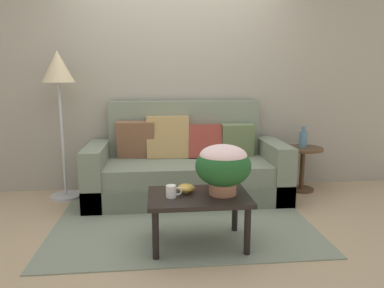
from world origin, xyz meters
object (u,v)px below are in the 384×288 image
object	(u,v)px
snack_bowl	(186,188)
table_vase	(303,139)
coffee_table	(199,202)
floor_lamp	(58,79)
couch	(187,168)
coffee_mug	(172,191)
potted_plant	(223,165)
side_table	(303,161)

from	to	relation	value
snack_bowl	table_vase	xyz separation A→B (m)	(1.50, 1.24, 0.17)
coffee_table	floor_lamp	distance (m)	2.12
couch	table_vase	distance (m)	1.43
table_vase	coffee_mug	bearing A→B (deg)	-140.36
coffee_table	snack_bowl	xyz separation A→B (m)	(-0.10, 0.07, 0.10)
potted_plant	table_vase	distance (m)	1.78
coffee_mug	snack_bowl	world-z (taller)	coffee_mug
couch	floor_lamp	bearing A→B (deg)	175.27
potted_plant	side_table	bearing A→B (deg)	46.75
floor_lamp	table_vase	bearing A→B (deg)	-0.05
potted_plant	couch	bearing A→B (deg)	98.98
snack_bowl	side_table	bearing A→B (deg)	39.17
potted_plant	snack_bowl	world-z (taller)	potted_plant
floor_lamp	coffee_mug	xyz separation A→B (m)	(1.15, -1.34, -0.86)
side_table	floor_lamp	xyz separation A→B (m)	(-2.77, 0.02, 0.96)
coffee_mug	snack_bowl	distance (m)	0.16
floor_lamp	table_vase	size ratio (longest dim) A/B	6.42
couch	snack_bowl	bearing A→B (deg)	-95.08
floor_lamp	potted_plant	xyz separation A→B (m)	(1.56, -1.31, -0.66)
couch	coffee_mug	distance (m)	1.26
snack_bowl	couch	bearing A→B (deg)	84.92
coffee_table	coffee_mug	size ratio (longest dim) A/B	6.40
side_table	snack_bowl	bearing A→B (deg)	-140.83
side_table	potted_plant	xyz separation A→B (m)	(-1.21, -1.29, 0.30)
coffee_table	potted_plant	world-z (taller)	potted_plant
couch	coffee_table	bearing A→B (deg)	-90.23
side_table	couch	bearing A→B (deg)	-176.00
couch	snack_bowl	world-z (taller)	couch
potted_plant	snack_bowl	distance (m)	0.36
couch	coffee_mug	xyz separation A→B (m)	(-0.22, -1.23, 0.13)
coffee_table	coffee_mug	distance (m)	0.25
coffee_mug	table_vase	xyz separation A→B (m)	(1.62, 1.34, 0.16)
coffee_table	table_vase	world-z (taller)	table_vase
snack_bowl	floor_lamp	bearing A→B (deg)	135.72
table_vase	snack_bowl	bearing A→B (deg)	-140.45
potted_plant	coffee_mug	size ratio (longest dim) A/B	3.52
snack_bowl	table_vase	size ratio (longest dim) A/B	0.56
potted_plant	snack_bowl	size ratio (longest dim) A/B	3.10
coffee_table	table_vase	distance (m)	1.93
coffee_table	table_vase	size ratio (longest dim) A/B	3.16
potted_plant	table_vase	xyz separation A→B (m)	(1.21, 1.30, -0.03)
snack_bowl	table_vase	world-z (taller)	table_vase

